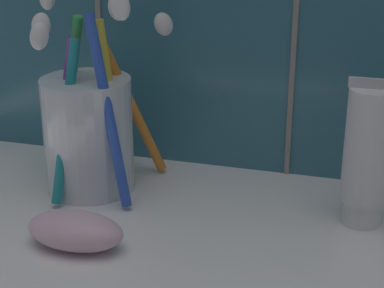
% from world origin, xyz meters
% --- Properties ---
extents(sink_counter, '(0.77, 0.33, 0.02)m').
position_xyz_m(sink_counter, '(0.00, 0.00, 0.01)').
color(sink_counter, white).
rests_on(sink_counter, ground).
extents(toothbrush_cup, '(0.13, 0.13, 0.19)m').
position_xyz_m(toothbrush_cup, '(-0.15, 0.08, 0.08)').
color(toothbrush_cup, silver).
rests_on(toothbrush_cup, sink_counter).
extents(toothpaste_tube, '(0.04, 0.04, 0.12)m').
position_xyz_m(toothpaste_tube, '(0.09, 0.08, 0.08)').
color(toothpaste_tube, white).
rests_on(toothpaste_tube, sink_counter).
extents(soap_bar, '(0.08, 0.04, 0.03)m').
position_xyz_m(soap_bar, '(-0.12, -0.02, 0.03)').
color(soap_bar, '#DBB2C6').
rests_on(soap_bar, sink_counter).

